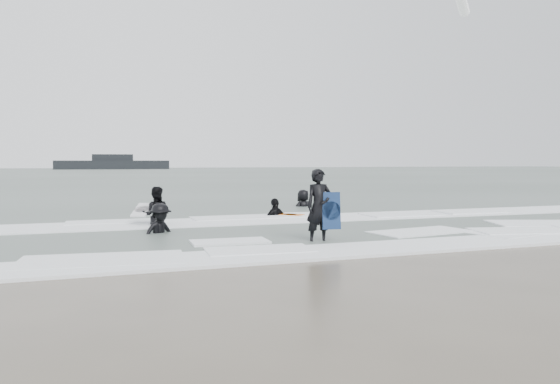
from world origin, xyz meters
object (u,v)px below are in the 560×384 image
object	(u,v)px
surfer_wading	(156,227)
surfer_right_far	(303,207)
surfer_breaker	(160,235)
surfer_right_near	(275,218)
surfer_centre	(319,243)
vessel_horizon	(113,164)

from	to	relation	value
surfer_wading	surfer_right_far	distance (m)	9.01
surfer_breaker	surfer_right_far	bearing A→B (deg)	17.14
surfer_wading	surfer_right_near	xyz separation A→B (m)	(4.57, 1.51, 0.00)
surfer_centre	surfer_breaker	size ratio (longest dim) A/B	1.10
surfer_breaker	surfer_right_near	bearing A→B (deg)	8.72
surfer_right_near	vessel_horizon	size ratio (longest dim) A/B	0.07
surfer_breaker	surfer_right_near	size ratio (longest dim) A/B	0.94
surfer_right_far	vessel_horizon	size ratio (longest dim) A/B	0.07
surfer_centre	surfer_right_far	size ratio (longest dim) A/B	0.99
surfer_right_near	surfer_breaker	bearing A→B (deg)	13.15
surfer_breaker	surfer_right_near	distance (m)	5.82
surfer_centre	surfer_wading	world-z (taller)	surfer_centre
surfer_right_near	vessel_horizon	bearing A→B (deg)	-112.95
surfer_right_far	vessel_horizon	bearing A→B (deg)	-119.30
surfer_centre	surfer_breaker	world-z (taller)	surfer_centre
surfer_centre	surfer_breaker	xyz separation A→B (m)	(-3.70, 2.93, 0.00)
surfer_breaker	surfer_wading	bearing A→B (deg)	59.17
surfer_right_far	surfer_breaker	bearing A→B (deg)	13.97
surfer_breaker	vessel_horizon	size ratio (longest dim) A/B	0.06
surfer_right_near	vessel_horizon	world-z (taller)	vessel_horizon
surfer_right_far	surfer_wading	bearing A→B (deg)	5.58
vessel_horizon	surfer_wading	bearing A→B (deg)	-91.48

